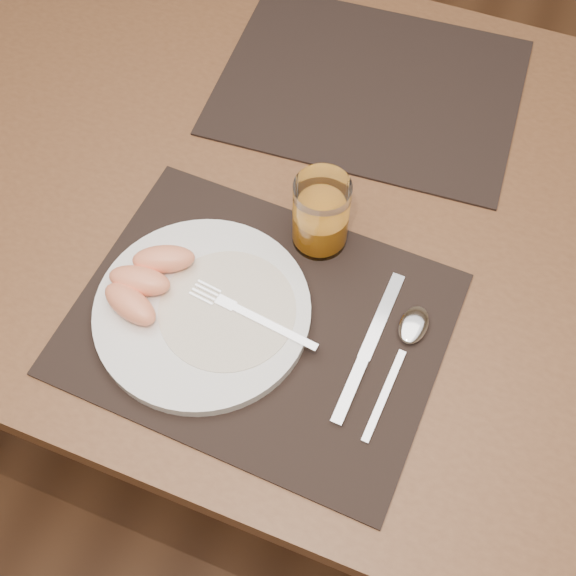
# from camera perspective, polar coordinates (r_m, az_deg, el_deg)

# --- Properties ---
(ground) EXTENTS (5.00, 5.00, 0.00)m
(ground) POSITION_cam_1_polar(r_m,az_deg,el_deg) (1.67, 1.22, -8.39)
(ground) COLOR #57351E
(ground) RESTS_ON ground
(table) EXTENTS (1.40, 0.90, 0.75)m
(table) POSITION_cam_1_polar(r_m,az_deg,el_deg) (1.08, 1.87, 4.93)
(table) COLOR brown
(table) RESTS_ON ground
(placemat_near) EXTENTS (0.46, 0.37, 0.00)m
(placemat_near) POSITION_cam_1_polar(r_m,az_deg,el_deg) (0.90, -2.32, -2.79)
(placemat_near) COLOR black
(placemat_near) RESTS_ON table
(placemat_far) EXTENTS (0.47, 0.38, 0.00)m
(placemat_far) POSITION_cam_1_polar(r_m,az_deg,el_deg) (1.15, 6.46, 15.55)
(placemat_far) COLOR black
(placemat_far) RESTS_ON table
(plate) EXTENTS (0.27, 0.27, 0.02)m
(plate) POSITION_cam_1_polar(r_m,az_deg,el_deg) (0.90, -6.77, -1.84)
(plate) COLOR white
(plate) RESTS_ON placemat_near
(plate_dressing) EXTENTS (0.17, 0.17, 0.00)m
(plate_dressing) POSITION_cam_1_polar(r_m,az_deg,el_deg) (0.89, -4.82, -1.68)
(plate_dressing) COLOR white
(plate_dressing) RESTS_ON plate
(fork) EXTENTS (0.18, 0.04, 0.00)m
(fork) POSITION_cam_1_polar(r_m,az_deg,el_deg) (0.89, -3.61, -1.85)
(fork) COLOR silver
(fork) RESTS_ON plate
(knife) EXTENTS (0.02, 0.22, 0.01)m
(knife) POSITION_cam_1_polar(r_m,az_deg,el_deg) (0.88, 5.99, -5.56)
(knife) COLOR silver
(knife) RESTS_ON placemat_near
(spoon) EXTENTS (0.04, 0.19, 0.01)m
(spoon) POSITION_cam_1_polar(r_m,az_deg,el_deg) (0.90, 9.57, -3.68)
(spoon) COLOR silver
(spoon) RESTS_ON placemat_near
(juice_glass) EXTENTS (0.07, 0.07, 0.11)m
(juice_glass) POSITION_cam_1_polar(r_m,az_deg,el_deg) (0.92, 2.60, 5.65)
(juice_glass) COLOR white
(juice_glass) RESTS_ON placemat_near
(grapefruit_wedges) EXTENTS (0.10, 0.14, 0.03)m
(grapefruit_wedges) POSITION_cam_1_polar(r_m,az_deg,el_deg) (0.91, -11.26, 0.55)
(grapefruit_wedges) COLOR #FF9668
(grapefruit_wedges) RESTS_ON plate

